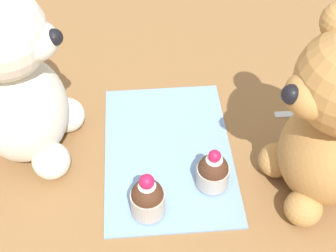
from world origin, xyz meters
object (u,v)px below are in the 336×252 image
Objects in this scene: teddy_bear_tan at (333,121)px; cupcake_near_cream_bear at (148,198)px; teaspoon at (314,113)px; teddy_bear_cream at (18,83)px; cupcake_near_tan_bear at (213,171)px.

teddy_bear_tan reaches higher than cupcake_near_cream_bear.
teaspoon is (0.14, -0.05, -0.13)m from teddy_bear_tan.
teddy_bear_tan is at bearing 72.55° from teaspoon.
cupcake_near_cream_bear is at bearing 32.61° from teaspoon.
teaspoon is at bearing -75.08° from teddy_bear_cream.
teddy_bear_tan is 0.17m from cupcake_near_tan_bear.
cupcake_near_tan_bear reaches higher than teaspoon.
cupcake_near_tan_bear is at bearing 36.12° from teaspoon.
cupcake_near_cream_bear is (-0.13, -0.16, -0.09)m from teddy_bear_cream.
cupcake_near_tan_bear is at bearing -99.53° from teddy_bear_cream.
teddy_bear_tan is at bearing -96.95° from cupcake_near_tan_bear.
teddy_bear_cream reaches higher than cupcake_near_cream_bear.
cupcake_near_cream_bear is 0.32m from teaspoon.
teaspoon is at bearing -59.24° from cupcake_near_cream_bear.
teaspoon is (0.03, -0.43, -0.12)m from teddy_bear_cream.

